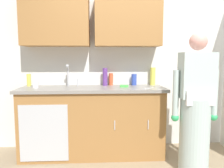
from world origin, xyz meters
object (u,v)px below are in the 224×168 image
person_at_sink (195,114)px  sponge (124,86)px  sink (70,88)px  bottle_cleaner_spray (29,80)px  bottle_soap (134,80)px  cup_by_sink (36,84)px  bottle_water_tall (105,77)px  bottle_dish_liquid (153,76)px  knife_on_counter (149,88)px  bottle_water_short (111,79)px

person_at_sink → sponge: person_at_sink is taller
sink → bottle_cleaner_spray: 0.63m
bottle_soap → cup_by_sink: bearing=-169.4°
bottle_water_tall → sink: bearing=-159.8°
sink → person_at_sink: size_ratio=0.31×
bottle_dish_liquid → knife_on_counter: (-0.14, -0.39, -0.13)m
person_at_sink → bottle_soap: (-0.59, 0.80, 0.33)m
person_at_sink → bottle_dish_liquid: bearing=111.1°
sink → cup_by_sink: bearing=-174.8°
bottle_soap → bottle_water_tall: 0.43m
bottle_dish_liquid → bottle_soap: 0.28m
bottle_dish_liquid → sponge: size_ratio=2.35×
person_at_sink → sponge: bearing=143.3°
person_at_sink → knife_on_counter: (-0.45, 0.42, 0.25)m
bottle_dish_liquid → bottle_water_tall: (-0.71, -0.04, -0.00)m
sink → bottle_cleaner_spray: (-0.60, 0.18, 0.10)m
bottle_water_tall → knife_on_counter: bearing=-31.2°
bottle_dish_liquid → cup_by_sink: bottle_dish_liquid is taller
bottle_water_short → knife_on_counter: 0.63m
person_at_sink → knife_on_counter: size_ratio=6.75×
person_at_sink → cup_by_sink: (-1.95, 0.55, 0.30)m
bottle_water_tall → bottle_cleaner_spray: bearing=180.0°
sink → bottle_dish_liquid: sink is taller
bottle_water_tall → bottle_dish_liquid: bearing=3.6°
bottle_cleaner_spray → bottle_dish_liquid: bearing=1.4°
bottle_cleaner_spray → bottle_soap: bearing=1.3°
bottle_soap → cup_by_sink: 1.38m
person_at_sink → sponge: (-0.77, 0.57, 0.26)m
bottle_cleaner_spray → bottle_dish_liquid: size_ratio=0.67×
sponge → bottle_water_tall: bearing=142.6°
bottle_cleaner_spray → person_at_sink: bearing=-20.0°
bottle_water_short → sponge: bearing=-55.9°
bottle_water_short → sponge: size_ratio=1.60×
person_at_sink → bottle_water_tall: (-1.02, 0.77, 0.37)m
person_at_sink → knife_on_counter: bearing=137.0°
bottle_water_short → cup_by_sink: size_ratio=1.84×
sink → knife_on_counter: 1.07m
bottle_water_tall → knife_on_counter: (0.57, -0.34, -0.12)m
bottle_cleaner_spray → bottle_soap: bottle_cleaner_spray is taller
sink → bottle_soap: sink is taller
sink → person_at_sink: (1.51, -0.59, -0.23)m
bottle_soap → sponge: size_ratio=1.48×
bottle_water_tall → bottle_water_short: bearing=30.5°
sink → sponge: sink is taller
sink → knife_on_counter: sink is taller
sponge → knife_on_counter: bearing=-25.4°
bottle_dish_liquid → bottle_cleaner_spray: bearing=-178.6°
person_at_sink → bottle_cleaner_spray: (-2.11, 0.77, 0.33)m
bottle_cleaner_spray → knife_on_counter: 1.69m
bottle_soap → bottle_water_tall: bottle_water_tall is taller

